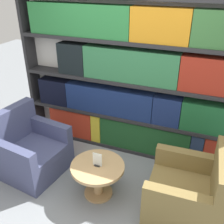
% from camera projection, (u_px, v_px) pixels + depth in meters
% --- Properties ---
extents(ground_plane, '(14.00, 14.00, 0.00)m').
position_uv_depth(ground_plane, '(98.00, 213.00, 3.10)').
color(ground_plane, gray).
extents(bookshelf, '(3.57, 0.30, 2.28)m').
position_uv_depth(bookshelf, '(137.00, 83.00, 3.71)').
color(bookshelf, silver).
rests_on(bookshelf, ground_plane).
extents(armchair_left, '(0.90, 0.91, 0.91)m').
position_uv_depth(armchair_left, '(30.00, 151.00, 3.66)').
color(armchair_left, '#42476B').
rests_on(armchair_left, ground_plane).
extents(armchair_right, '(0.84, 0.85, 0.91)m').
position_uv_depth(armchair_right, '(188.00, 195.00, 2.95)').
color(armchair_right, olive).
rests_on(armchair_right, ground_plane).
extents(coffee_table, '(0.66, 0.66, 0.46)m').
position_uv_depth(coffee_table, '(98.00, 174.00, 3.23)').
color(coffee_table, tan).
rests_on(coffee_table, ground_plane).
extents(table_sign, '(0.12, 0.06, 0.18)m').
position_uv_depth(table_sign, '(97.00, 160.00, 3.13)').
color(table_sign, black).
rests_on(table_sign, coffee_table).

